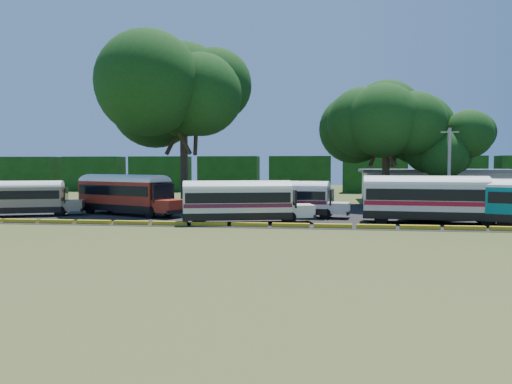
# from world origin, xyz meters

# --- Properties ---
(ground) EXTENTS (160.00, 160.00, 0.00)m
(ground) POSITION_xyz_m (0.00, 0.00, 0.00)
(ground) COLOR #2B4416
(ground) RESTS_ON ground
(asphalt_strip) EXTENTS (64.00, 24.00, 0.02)m
(asphalt_strip) POSITION_xyz_m (1.00, 12.00, 0.01)
(asphalt_strip) COLOR black
(asphalt_strip) RESTS_ON ground
(curb) EXTENTS (53.70, 0.45, 0.30)m
(curb) POSITION_xyz_m (-0.00, 1.00, 0.15)
(curb) COLOR gold
(curb) RESTS_ON ground
(terminal_building) EXTENTS (19.00, 9.00, 4.00)m
(terminal_building) POSITION_xyz_m (18.00, 30.00, 2.03)
(terminal_building) COLOR silver
(terminal_building) RESTS_ON ground
(treeline_backdrop) EXTENTS (130.00, 4.00, 6.00)m
(treeline_backdrop) POSITION_xyz_m (0.00, 48.00, 3.00)
(treeline_backdrop) COLOR black
(treeline_backdrop) RESTS_ON ground
(bus_beige) EXTENTS (9.69, 5.60, 3.12)m
(bus_beige) POSITION_xyz_m (-22.62, 5.59, 1.79)
(bus_beige) COLOR black
(bus_beige) RESTS_ON ground
(bus_red) EXTENTS (11.24, 7.10, 3.65)m
(bus_red) POSITION_xyz_m (-13.84, 8.11, 2.10)
(bus_red) COLOR black
(bus_red) RESTS_ON ground
(bus_cream_west) EXTENTS (10.36, 4.91, 3.31)m
(bus_cream_west) POSITION_xyz_m (-2.53, 2.89, 1.87)
(bus_cream_west) COLOR black
(bus_cream_west) RESTS_ON ground
(bus_cream_east) EXTENTS (9.78, 3.53, 3.14)m
(bus_cream_east) POSITION_xyz_m (0.62, 8.04, 1.78)
(bus_cream_east) COLOR black
(bus_cream_east) RESTS_ON ground
(bus_white_red) EXTENTS (11.38, 3.75, 3.67)m
(bus_white_red) POSITION_xyz_m (11.75, 4.80, 2.08)
(bus_white_red) COLOR black
(bus_white_red) RESTS_ON ground
(bus_white_blue) EXTENTS (9.00, 5.51, 2.92)m
(bus_white_blue) POSITION_xyz_m (13.90, 7.85, 1.65)
(bus_white_blue) COLOR black
(bus_white_blue) RESTS_ON ground
(tree_west) EXTENTS (13.58, 13.58, 17.47)m
(tree_west) POSITION_xyz_m (-10.91, 16.87, 12.46)
(tree_west) COLOR #39291C
(tree_west) RESTS_ON ground
(tree_center) EXTENTS (10.45, 10.45, 13.69)m
(tree_center) POSITION_xyz_m (10.55, 20.90, 9.81)
(tree_center) COLOR #39291C
(tree_center) RESTS_ON ground
(tree_east) EXTENTS (7.41, 7.41, 10.00)m
(tree_east) POSITION_xyz_m (16.68, 20.59, 7.22)
(tree_east) COLOR #39291C
(tree_east) RESTS_ON ground
(utility_pole) EXTENTS (1.60, 0.30, 7.94)m
(utility_pole) POSITION_xyz_m (15.36, 13.44, 4.08)
(utility_pole) COLOR gray
(utility_pole) RESTS_ON ground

